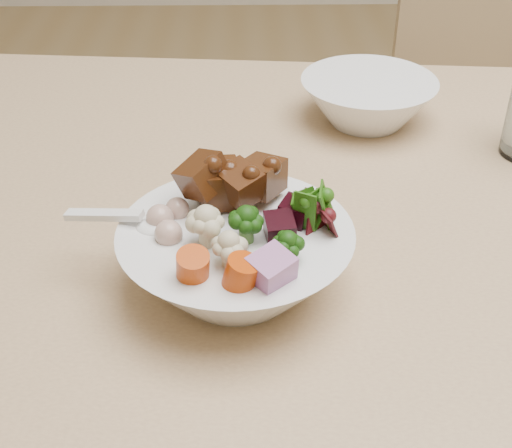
% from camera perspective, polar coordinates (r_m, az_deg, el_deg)
% --- Properties ---
extents(chair_far, '(0.41, 0.41, 0.86)m').
position_cam_1_polar(chair_far, '(1.45, 18.53, 5.12)').
color(chair_far, tan).
rests_on(chair_far, ground).
extents(food_bowl, '(0.20, 0.20, 0.11)m').
position_cam_1_polar(food_bowl, '(0.62, -1.47, -2.41)').
color(food_bowl, white).
rests_on(food_bowl, dining_table).
extents(soup_spoon, '(0.11, 0.05, 0.02)m').
position_cam_1_polar(soup_spoon, '(0.62, -9.02, -0.05)').
color(soup_spoon, white).
rests_on(soup_spoon, food_bowl).
extents(side_bowl, '(0.17, 0.17, 0.06)m').
position_cam_1_polar(side_bowl, '(0.91, 8.92, 9.70)').
color(side_bowl, white).
rests_on(side_bowl, dining_table).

